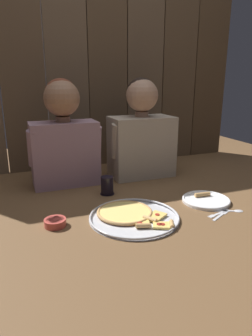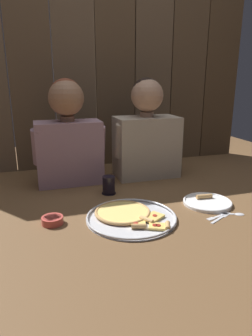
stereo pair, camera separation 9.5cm
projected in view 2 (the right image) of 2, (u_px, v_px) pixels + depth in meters
name	position (u px, v px, depth m)	size (l,w,h in m)	color
ground_plane	(135.00, 210.00, 1.41)	(3.20, 3.20, 0.00)	brown
pizza_tray	(129.00, 216.00, 1.33)	(0.40, 0.40, 0.03)	silver
dinner_plate	(207.00, 202.00, 1.48)	(0.24, 0.24, 0.03)	white
drinking_glass	(109.00, 185.00, 1.60)	(0.08, 0.08, 0.10)	black
dipping_bowl	(52.00, 220.00, 1.27)	(0.09, 0.09, 0.03)	#CC4C42
table_fork	(217.00, 217.00, 1.34)	(0.13, 0.05, 0.01)	silver
table_knife	(221.00, 217.00, 1.33)	(0.15, 0.09, 0.01)	silver
table_spoon	(235.00, 214.00, 1.37)	(0.14, 0.07, 0.01)	silver
diner_left	(68.00, 134.00, 1.71)	(0.41, 0.20, 0.60)	gray
diner_right	(147.00, 133.00, 1.85)	(0.42, 0.23, 0.60)	#B2A38E
wooden_backdrop_wall	(96.00, 79.00, 2.01)	(2.19, 0.03, 1.18)	brown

